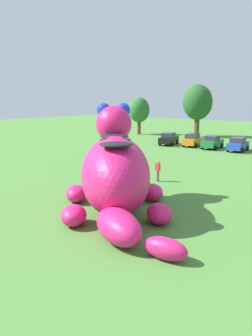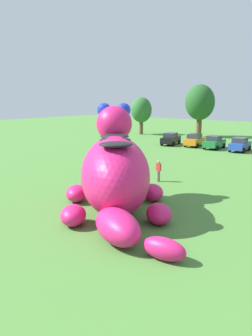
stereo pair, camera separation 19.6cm
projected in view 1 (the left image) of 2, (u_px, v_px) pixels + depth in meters
The scene contains 11 objects.
ground_plane at pixel (126, 213), 21.17m from camera, with size 160.00×160.00×0.00m, color #4C8438.
giant_inflatable_creature at pixel (116, 174), 20.91m from camera, with size 11.22×9.53×6.31m.
car_black at pixel (169, 139), 50.33m from camera, with size 2.59×4.37×1.72m.
car_orange at pixel (193, 140), 48.89m from camera, with size 2.38×4.30×1.72m.
car_green at pixel (212, 142), 46.70m from camera, with size 2.19×4.22×1.72m.
car_blue at pixel (238, 144), 44.56m from camera, with size 2.20×4.23×1.72m.
tree_far_left at pixel (139, 110), 63.63m from camera, with size 3.70×3.70×6.56m.
tree_left at pixel (198, 103), 59.63m from camera, with size 4.88×4.88×8.67m.
spectator_near_inflatable at pixel (158, 171), 28.77m from camera, with size 0.38×0.26×1.71m.
spectator_mid_field at pixel (90, 165), 31.12m from camera, with size 0.38×0.26×1.71m.
spectator_by_cars at pixel (89, 166), 30.82m from camera, with size 0.38×0.26×1.71m.
Camera 1 is at (12.44, -15.96, 6.76)m, focal length 38.38 mm.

